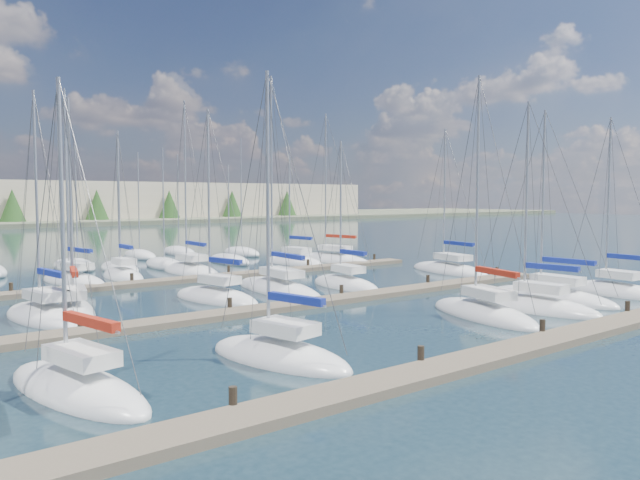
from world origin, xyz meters
TOP-DOWN VIEW (x-y plane):
  - ground at (0.00, 60.00)m, footprint 400.00×400.00m
  - dock_near at (0.00, 2.01)m, footprint 44.00×1.93m
  - dock_mid at (0.00, 16.01)m, footprint 44.00×1.93m
  - dock_far at (0.00, 30.01)m, footprint 44.00×1.93m
  - sailboat_h at (-12.44, 21.28)m, footprint 3.71×7.69m
  - sailboat_i at (-11.02, 21.07)m, footprint 3.85×7.68m
  - sailboat_f at (13.56, 8.29)m, footprint 2.45×8.62m
  - sailboat_p at (2.56, 34.76)m, footprint 3.42×9.15m
  - sailboat_q at (13.47, 35.02)m, footprint 3.41×7.82m
  - sailboat_n at (-7.08, 34.26)m, footprint 3.88×8.65m
  - sailboat_b at (-14.99, 7.67)m, footprint 3.77×8.06m
  - sailboat_r at (17.69, 34.56)m, footprint 4.34×9.75m
  - sailboat_g at (18.97, 7.08)m, footprint 3.18×7.41m
  - sailboat_c at (-7.50, 7.06)m, footprint 3.95×7.38m
  - sailboat_k at (2.46, 21.66)m, footprint 3.70×10.37m
  - sailboat_l at (7.32, 20.39)m, footprint 2.85×7.22m
  - sailboat_e at (9.80, 7.01)m, footprint 3.17×7.88m
  - sailboat_m at (19.79, 21.50)m, footprint 4.52×9.62m
  - sailboat_o at (-3.14, 34.89)m, footprint 2.49×6.41m
  - sailboat_d at (5.96, 7.60)m, footprint 4.67×8.61m
  - sailboat_j at (-2.60, 20.98)m, footprint 3.73×7.61m
  - distant_boats at (-4.34, 43.76)m, footprint 36.93×20.75m

SIDE VIEW (x-z plane):
  - ground at x=0.00m, z-range 0.00..0.00m
  - dock_near at x=0.00m, z-range -0.40..0.70m
  - dock_mid at x=0.00m, z-range -0.40..0.70m
  - dock_far at x=0.00m, z-range -0.40..0.70m
  - sailboat_m at x=19.79m, z-range -6.22..6.56m
  - sailboat_q at x=13.47m, z-range -5.42..5.77m
  - sailboat_b at x=-14.99m, z-range -5.28..5.63m
  - sailboat_h at x=-12.44m, z-range -6.11..6.46m
  - sailboat_c at x=-7.50m, z-range -5.78..6.14m
  - sailboat_f at x=13.56m, z-range -6.01..6.37m
  - sailboat_l at x=7.32m, z-range -5.33..5.69m
  - sailboat_p at x=2.56m, z-range -7.37..7.73m
  - sailboat_j at x=-2.60m, z-range -6.03..6.40m
  - sailboat_k at x=2.46m, z-range -7.39..7.76m
  - sailboat_e at x=9.80m, z-range -6.01..6.38m
  - sailboat_d at x=5.96m, z-range -6.55..6.92m
  - sailboat_g at x=18.97m, z-range -5.94..6.31m
  - sailboat_r at x=17.69m, z-range -7.41..7.78m
  - sailboat_n at x=-7.08m, z-range -7.30..7.69m
  - sailboat_o at x=-3.14m, z-range -5.91..6.30m
  - sailboat_i at x=-11.02m, z-range -5.96..6.36m
  - distant_boats at x=-4.34m, z-range -6.36..6.94m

